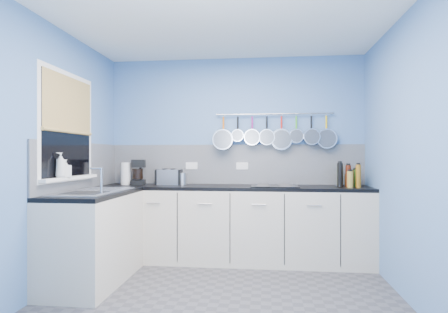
% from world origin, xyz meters
% --- Properties ---
extents(floor, '(3.20, 3.00, 0.02)m').
position_xyz_m(floor, '(0.00, 0.00, -0.01)').
color(floor, '#47474C').
rests_on(floor, ground).
extents(ceiling, '(3.20, 3.00, 0.02)m').
position_xyz_m(ceiling, '(0.00, 0.00, 2.51)').
color(ceiling, white).
rests_on(ceiling, ground).
extents(wall_back, '(3.20, 0.02, 2.50)m').
position_xyz_m(wall_back, '(0.00, 1.51, 1.25)').
color(wall_back, '#517AB3').
rests_on(wall_back, ground).
extents(wall_front, '(3.20, 0.02, 2.50)m').
position_xyz_m(wall_front, '(0.00, -1.51, 1.25)').
color(wall_front, '#517AB3').
rests_on(wall_front, ground).
extents(wall_left, '(0.02, 3.00, 2.50)m').
position_xyz_m(wall_left, '(-1.61, 0.00, 1.25)').
color(wall_left, '#517AB3').
rests_on(wall_left, ground).
extents(wall_right, '(0.02, 3.00, 2.50)m').
position_xyz_m(wall_right, '(1.61, 0.00, 1.25)').
color(wall_right, '#517AB3').
rests_on(wall_right, ground).
extents(backsplash_back, '(3.20, 0.02, 0.50)m').
position_xyz_m(backsplash_back, '(0.00, 1.49, 1.15)').
color(backsplash_back, gray).
rests_on(backsplash_back, wall_back).
extents(backsplash_left, '(0.02, 1.80, 0.50)m').
position_xyz_m(backsplash_left, '(-1.59, 0.60, 1.15)').
color(backsplash_left, gray).
rests_on(backsplash_left, wall_left).
extents(cabinet_run_back, '(3.20, 0.60, 0.86)m').
position_xyz_m(cabinet_run_back, '(0.00, 1.20, 0.43)').
color(cabinet_run_back, beige).
rests_on(cabinet_run_back, ground).
extents(worktop_back, '(3.20, 0.60, 0.04)m').
position_xyz_m(worktop_back, '(0.00, 1.20, 0.88)').
color(worktop_back, black).
rests_on(worktop_back, cabinet_run_back).
extents(cabinet_run_left, '(0.60, 1.20, 0.86)m').
position_xyz_m(cabinet_run_left, '(-1.30, 0.30, 0.43)').
color(cabinet_run_left, beige).
rests_on(cabinet_run_left, ground).
extents(worktop_left, '(0.60, 1.20, 0.04)m').
position_xyz_m(worktop_left, '(-1.30, 0.30, 0.88)').
color(worktop_left, black).
rests_on(worktop_left, cabinet_run_left).
extents(window_frame, '(0.01, 1.00, 1.10)m').
position_xyz_m(window_frame, '(-1.58, 0.30, 1.55)').
color(window_frame, white).
rests_on(window_frame, wall_left).
extents(window_glass, '(0.01, 0.90, 1.00)m').
position_xyz_m(window_glass, '(-1.57, 0.30, 1.55)').
color(window_glass, black).
rests_on(window_glass, wall_left).
extents(bamboo_blind, '(0.01, 0.90, 0.55)m').
position_xyz_m(bamboo_blind, '(-1.56, 0.30, 1.77)').
color(bamboo_blind, tan).
rests_on(bamboo_blind, wall_left).
extents(window_sill, '(0.10, 0.98, 0.03)m').
position_xyz_m(window_sill, '(-1.55, 0.30, 1.04)').
color(window_sill, white).
rests_on(window_sill, wall_left).
extents(sink_unit, '(0.50, 0.95, 0.01)m').
position_xyz_m(sink_unit, '(-1.30, 0.30, 0.90)').
color(sink_unit, silver).
rests_on(sink_unit, worktop_left).
extents(mixer_tap, '(0.12, 0.08, 0.26)m').
position_xyz_m(mixer_tap, '(-1.14, 0.12, 1.03)').
color(mixer_tap, silver).
rests_on(mixer_tap, worktop_left).
extents(socket_left, '(0.15, 0.01, 0.09)m').
position_xyz_m(socket_left, '(-0.55, 1.48, 1.13)').
color(socket_left, white).
rests_on(socket_left, backsplash_back).
extents(socket_right, '(0.15, 0.01, 0.09)m').
position_xyz_m(socket_right, '(0.10, 1.48, 1.13)').
color(socket_right, white).
rests_on(socket_right, backsplash_back).
extents(pot_rail, '(1.45, 0.02, 0.02)m').
position_xyz_m(pot_rail, '(0.50, 1.45, 1.78)').
color(pot_rail, silver).
rests_on(pot_rail, wall_back).
extents(soap_bottle_a, '(0.12, 0.12, 0.24)m').
position_xyz_m(soap_bottle_a, '(-1.53, 0.09, 1.17)').
color(soap_bottle_a, white).
rests_on(soap_bottle_a, window_sill).
extents(soap_bottle_b, '(0.10, 0.10, 0.17)m').
position_xyz_m(soap_bottle_b, '(-1.53, 0.18, 1.14)').
color(soap_bottle_b, white).
rests_on(soap_bottle_b, window_sill).
extents(paper_towel, '(0.14, 0.14, 0.27)m').
position_xyz_m(paper_towel, '(-1.33, 1.23, 1.04)').
color(paper_towel, white).
rests_on(paper_towel, worktop_back).
extents(coffee_maker, '(0.22, 0.23, 0.31)m').
position_xyz_m(coffee_maker, '(-1.18, 1.25, 1.06)').
color(coffee_maker, black).
rests_on(coffee_maker, worktop_back).
extents(toaster, '(0.31, 0.20, 0.19)m').
position_xyz_m(toaster, '(-0.80, 1.30, 0.99)').
color(toaster, silver).
rests_on(toaster, worktop_back).
extents(canister, '(0.13, 0.13, 0.15)m').
position_xyz_m(canister, '(-0.63, 1.29, 0.97)').
color(canister, silver).
rests_on(canister, worktop_back).
extents(hob, '(0.54, 0.48, 0.01)m').
position_xyz_m(hob, '(0.50, 1.16, 0.91)').
color(hob, black).
rests_on(hob, worktop_back).
extents(pan_0, '(0.26, 0.12, 0.45)m').
position_xyz_m(pan_0, '(-0.14, 1.44, 1.56)').
color(pan_0, silver).
rests_on(pan_0, pot_rail).
extents(pan_1, '(0.16, 0.07, 0.35)m').
position_xyz_m(pan_1, '(0.05, 1.44, 1.61)').
color(pan_1, silver).
rests_on(pan_1, pot_rail).
extents(pan_2, '(0.20, 0.09, 0.39)m').
position_xyz_m(pan_2, '(0.23, 1.44, 1.58)').
color(pan_2, silver).
rests_on(pan_2, pot_rail).
extents(pan_3, '(0.20, 0.07, 0.39)m').
position_xyz_m(pan_3, '(0.41, 1.44, 1.58)').
color(pan_3, silver).
rests_on(pan_3, pot_rail).
extents(pan_4, '(0.26, 0.06, 0.45)m').
position_xyz_m(pan_4, '(0.59, 1.44, 1.56)').
color(pan_4, silver).
rests_on(pan_4, pot_rail).
extents(pan_5, '(0.17, 0.07, 0.36)m').
position_xyz_m(pan_5, '(0.77, 1.44, 1.60)').
color(pan_5, silver).
rests_on(pan_5, pot_rail).
extents(pan_6, '(0.20, 0.11, 0.39)m').
position_xyz_m(pan_6, '(0.95, 1.44, 1.58)').
color(pan_6, silver).
rests_on(pan_6, pot_rail).
extents(pan_7, '(0.25, 0.08, 0.44)m').
position_xyz_m(pan_7, '(1.14, 1.44, 1.56)').
color(pan_7, silver).
rests_on(pan_7, pot_rail).
extents(condiment_0, '(0.07, 0.07, 0.19)m').
position_xyz_m(condiment_0, '(1.45, 1.31, 0.99)').
color(condiment_0, brown).
rests_on(condiment_0, worktop_back).
extents(condiment_1, '(0.06, 0.06, 0.15)m').
position_xyz_m(condiment_1, '(1.35, 1.30, 0.97)').
color(condiment_1, brown).
rests_on(condiment_1, worktop_back).
extents(condiment_2, '(0.07, 0.07, 0.23)m').
position_xyz_m(condiment_2, '(1.28, 1.33, 1.02)').
color(condiment_2, '#3F721E').
rests_on(condiment_2, worktop_back).
extents(condiment_3, '(0.05, 0.05, 0.20)m').
position_xyz_m(condiment_3, '(1.44, 1.23, 1.00)').
color(condiment_3, '#265919').
rests_on(condiment_3, worktop_back).
extents(condiment_4, '(0.06, 0.06, 0.25)m').
position_xyz_m(condiment_4, '(1.35, 1.21, 1.02)').
color(condiment_4, '#4C190C').
rests_on(condiment_4, worktop_back).
extents(condiment_5, '(0.06, 0.06, 0.28)m').
position_xyz_m(condiment_5, '(1.25, 1.22, 1.04)').
color(condiment_5, black).
rests_on(condiment_5, worktop_back).
extents(condiment_6, '(0.06, 0.06, 0.26)m').
position_xyz_m(condiment_6, '(1.43, 1.11, 1.03)').
color(condiment_6, '#8C5914').
rests_on(condiment_6, worktop_back).
extents(condiment_7, '(0.07, 0.07, 0.18)m').
position_xyz_m(condiment_7, '(1.34, 1.10, 0.99)').
color(condiment_7, olive).
rests_on(condiment_7, worktop_back).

